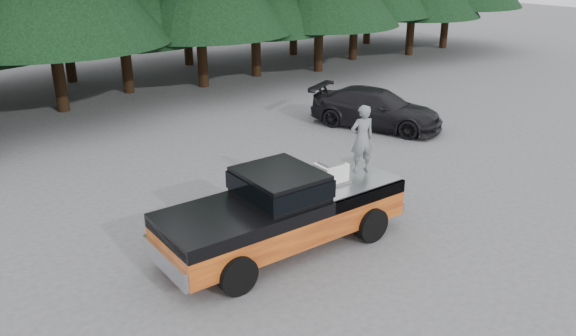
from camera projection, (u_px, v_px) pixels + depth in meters
ground at (280, 235)px, 13.66m from camera, size 120.00×120.00×0.00m
pickup_truck at (283, 221)px, 12.87m from camera, size 6.00×2.04×1.33m
truck_cab at (280, 184)px, 12.46m from camera, size 1.66×1.90×0.59m
air_compressor at (331, 173)px, 13.20m from camera, size 0.67×0.56×0.46m
man_on_bed at (362, 139)px, 13.66m from camera, size 0.70×0.55×1.69m
parked_car at (376, 109)px, 21.57m from camera, size 4.00×5.48×1.48m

